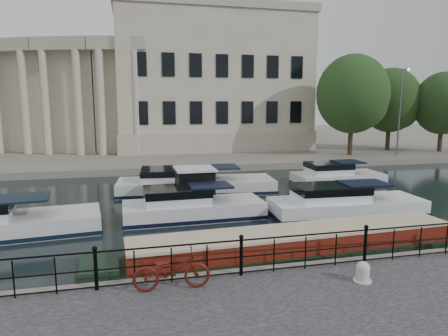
{
  "coord_description": "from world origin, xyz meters",
  "views": [
    {
      "loc": [
        -3.0,
        -12.74,
        5.47
      ],
      "look_at": [
        0.5,
        2.0,
        3.0
      ],
      "focal_mm": 32.0,
      "sensor_mm": 36.0,
      "label": 1
    }
  ],
  "objects_px": {
    "narrowboat": "(296,253)",
    "harbour_hut": "(195,189)",
    "bicycle": "(172,270)",
    "mooring_bollard": "(363,272)"
  },
  "relations": [
    {
      "from": "bicycle",
      "to": "harbour_hut",
      "type": "bearing_deg",
      "value": -10.02
    },
    {
      "from": "harbour_hut",
      "to": "mooring_bollard",
      "type": "bearing_deg",
      "value": -75.97
    },
    {
      "from": "bicycle",
      "to": "mooring_bollard",
      "type": "distance_m",
      "value": 5.29
    },
    {
      "from": "mooring_bollard",
      "to": "harbour_hut",
      "type": "relative_size",
      "value": 0.2
    },
    {
      "from": "mooring_bollard",
      "to": "narrowboat",
      "type": "relative_size",
      "value": 0.04
    },
    {
      "from": "bicycle",
      "to": "narrowboat",
      "type": "relative_size",
      "value": 0.14
    },
    {
      "from": "narrowboat",
      "to": "bicycle",
      "type": "bearing_deg",
      "value": -157.26
    },
    {
      "from": "narrowboat",
      "to": "harbour_hut",
      "type": "xyz_separation_m",
      "value": [
        -2.18,
        8.35,
        0.59
      ]
    },
    {
      "from": "bicycle",
      "to": "harbour_hut",
      "type": "height_order",
      "value": "harbour_hut"
    },
    {
      "from": "bicycle",
      "to": "narrowboat",
      "type": "height_order",
      "value": "bicycle"
    }
  ]
}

